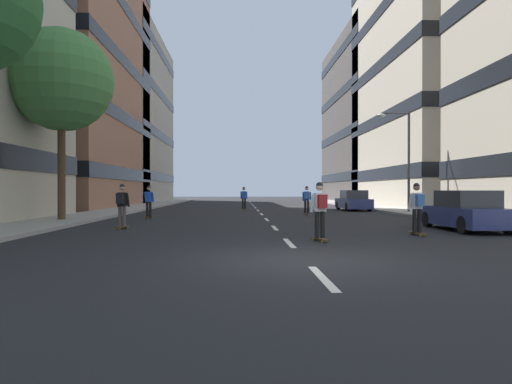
# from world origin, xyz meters

# --- Properties ---
(ground_plane) EXTENTS (136.00, 136.00, 0.00)m
(ground_plane) POSITION_xyz_m (0.00, 22.67, 0.00)
(ground_plane) COLOR black
(sidewalk_left) EXTENTS (3.11, 62.34, 0.14)m
(sidewalk_left) POSITION_xyz_m (-9.94, 25.50, 0.07)
(sidewalk_left) COLOR #9E9991
(sidewalk_left) RESTS_ON ground_plane
(sidewalk_right) EXTENTS (3.11, 62.34, 0.14)m
(sidewalk_right) POSITION_xyz_m (9.94, 25.50, 0.07)
(sidewalk_right) COLOR #9E9991
(sidewalk_right) RESTS_ON ground_plane
(lane_markings) EXTENTS (0.16, 52.20, 0.01)m
(lane_markings) POSITION_xyz_m (0.00, 23.00, 0.00)
(lane_markings) COLOR silver
(lane_markings) RESTS_ON ground_plane
(building_left_mid) EXTENTS (12.60, 20.30, 34.54)m
(building_left_mid) POSITION_xyz_m (-17.73, 30.05, 17.36)
(building_left_mid) COLOR #9E6B51
(building_left_mid) RESTS_ON ground_plane
(building_left_far) EXTENTS (12.60, 21.32, 21.41)m
(building_left_far) POSITION_xyz_m (-17.73, 47.08, 10.80)
(building_left_far) COLOR #B2A893
(building_left_far) RESTS_ON ground_plane
(building_right_mid) EXTENTS (12.60, 19.05, 29.91)m
(building_right_mid) POSITION_xyz_m (17.73, 30.05, 15.04)
(building_right_mid) COLOR #BCB29E
(building_right_mid) RESTS_ON ground_plane
(building_right_far) EXTENTS (12.60, 20.36, 21.32)m
(building_right_far) POSITION_xyz_m (17.73, 47.08, 10.75)
(building_right_far) COLOR #4C4744
(building_right_far) RESTS_ON ground_plane
(parked_car_near) EXTENTS (1.82, 4.40, 1.52)m
(parked_car_near) POSITION_xyz_m (7.18, 6.68, 0.70)
(parked_car_near) COLOR navy
(parked_car_near) RESTS_ON ground_plane
(parked_car_mid) EXTENTS (1.82, 4.40, 1.52)m
(parked_car_mid) POSITION_xyz_m (7.18, 22.78, 0.70)
(parked_car_mid) COLOR navy
(parked_car_mid) RESTS_ON ground_plane
(street_tree_near) EXTENTS (4.86, 4.86, 9.10)m
(street_tree_near) POSITION_xyz_m (-9.94, 11.61, 6.78)
(street_tree_near) COLOR #4C3823
(street_tree_near) RESTS_ON sidewalk_left
(streetlamp_right) EXTENTS (2.13, 0.30, 6.50)m
(streetlamp_right) POSITION_xyz_m (9.26, 18.28, 4.14)
(streetlamp_right) COLOR #3F3F44
(streetlamp_right) RESTS_ON sidewalk_right
(skater_0) EXTENTS (0.57, 0.92, 1.78)m
(skater_0) POSITION_xyz_m (0.98, 3.38, 1.02)
(skater_0) COLOR brown
(skater_0) RESTS_ON ground_plane
(skater_1) EXTENTS (0.56, 0.92, 1.78)m
(skater_1) POSITION_xyz_m (4.59, 4.94, 1.02)
(skater_1) COLOR brown
(skater_1) RESTS_ON ground_plane
(skater_2) EXTENTS (0.57, 0.92, 1.78)m
(skater_2) POSITION_xyz_m (-6.06, 7.77, 1.02)
(skater_2) COLOR brown
(skater_2) RESTS_ON ground_plane
(skater_3) EXTENTS (0.57, 0.92, 1.78)m
(skater_3) POSITION_xyz_m (2.78, 17.27, 1.02)
(skater_3) COLOR brown
(skater_3) RESTS_ON ground_plane
(skater_4) EXTENTS (0.57, 0.92, 1.78)m
(skater_4) POSITION_xyz_m (-6.35, 14.32, 0.98)
(skater_4) COLOR brown
(skater_4) RESTS_ON ground_plane
(skater_5) EXTENTS (0.55, 0.91, 1.78)m
(skater_5) POSITION_xyz_m (-1.05, 23.76, 0.98)
(skater_5) COLOR brown
(skater_5) RESTS_ON ground_plane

